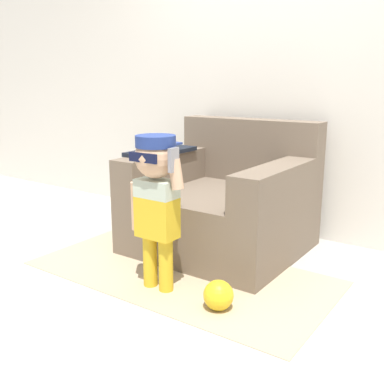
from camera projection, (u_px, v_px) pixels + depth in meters
The scene contains 7 objects.
ground_plane at pixel (216, 260), 3.06m from camera, with size 10.00×10.00×0.00m, color #ADA89E.
wall_back at pixel (277, 66), 3.43m from camera, with size 10.00×0.05×2.60m.
armchair at pixel (223, 204), 3.25m from camera, with size 1.15×1.04×0.91m.
person_child at pixel (156, 189), 2.51m from camera, with size 0.37×0.28×0.90m.
side_table at pixel (135, 192), 3.77m from camera, with size 0.38×0.38×0.47m.
rug at pixel (180, 272), 2.86m from camera, with size 1.90×0.97×0.01m.
toy_ball at pixel (218, 295), 2.38m from camera, with size 0.16×0.16×0.16m.
Camera 1 is at (1.51, -2.44, 1.18)m, focal length 42.00 mm.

